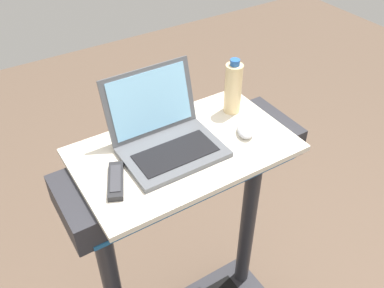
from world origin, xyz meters
name	(u,v)px	position (x,y,z in m)	size (l,w,h in m)	color
desk_board	(184,150)	(0.00, 0.70, 1.17)	(0.75, 0.45, 0.02)	beige
laptop	(166,135)	(-0.05, 0.74, 1.23)	(0.33, 0.30, 0.25)	#515459
computer_mouse	(245,130)	(0.23, 0.65, 1.20)	(0.06, 0.10, 0.03)	#B2B2B7
water_bottle	(233,88)	(0.27, 0.80, 1.29)	(0.06, 0.06, 0.22)	beige
tv_remote	(116,181)	(-0.27, 0.66, 1.20)	(0.11, 0.16, 0.02)	#232326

